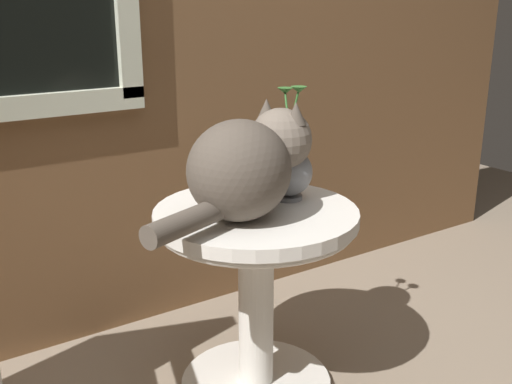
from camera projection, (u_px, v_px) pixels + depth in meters
The scene contains 3 objects.
wicker_side_table at pixel (256, 270), 1.71m from camera, with size 0.56×0.56×0.57m.
cat at pixel (248, 164), 1.57m from camera, with size 0.58×0.34×0.29m.
pewter_vase_with_ivy at pixel (289, 166), 1.71m from camera, with size 0.14×0.14×0.32m.
Camera 1 is at (-0.61, -1.04, 1.11)m, focal length 42.75 mm.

